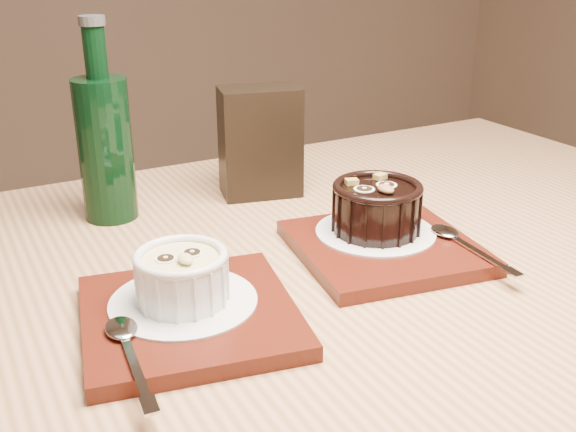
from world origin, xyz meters
The scene contains 11 objects.
table centered at (-0.07, 0.24, 0.66)m, with size 1.25×0.88×0.75m.
tray_left centered at (-0.20, 0.19, 0.76)m, with size 0.18×0.18×0.01m, color #4D170C.
doily_left centered at (-0.21, 0.21, 0.77)m, with size 0.13×0.13×0.00m, color silver.
ramekin_white centered at (-0.21, 0.21, 0.79)m, with size 0.08×0.08×0.05m.
spoon_left centered at (-0.27, 0.15, 0.77)m, with size 0.03×0.13×0.01m, color silver, non-canonical shape.
tray_right centered at (0.02, 0.24, 0.76)m, with size 0.18×0.18×0.01m, color #4D170C.
doily_right centered at (0.03, 0.27, 0.77)m, with size 0.13×0.13×0.00m, color silver.
ramekin_dark centered at (0.03, 0.27, 0.80)m, with size 0.10×0.10×0.06m.
spoon_right centered at (0.09, 0.20, 0.77)m, with size 0.03×0.13×0.01m, color silver, non-canonical shape.
condiment_stand centered at (-0.02, 0.47, 0.82)m, with size 0.10×0.06×0.14m, color black.
green_bottle centered at (-0.22, 0.47, 0.84)m, with size 0.06×0.06×0.23m.
Camera 1 is at (-0.34, -0.30, 1.06)m, focal length 42.00 mm.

